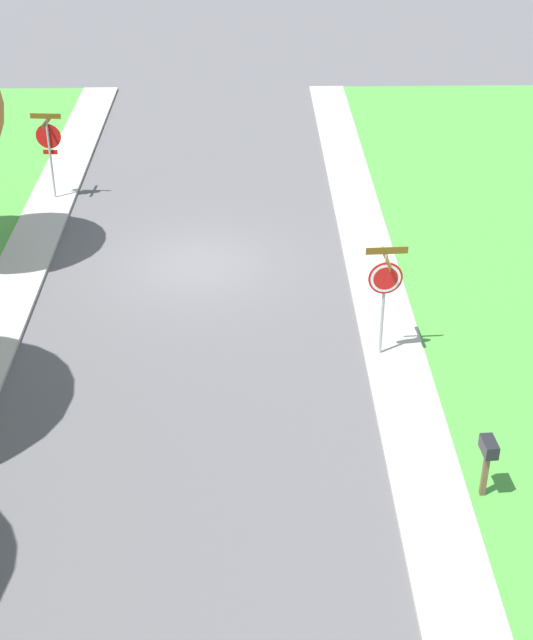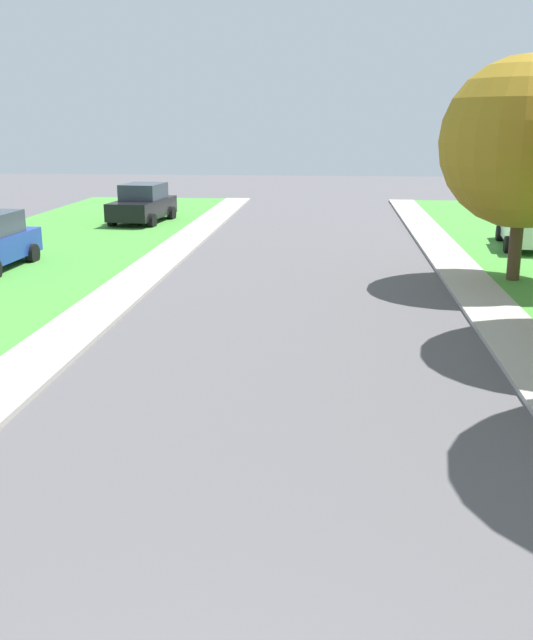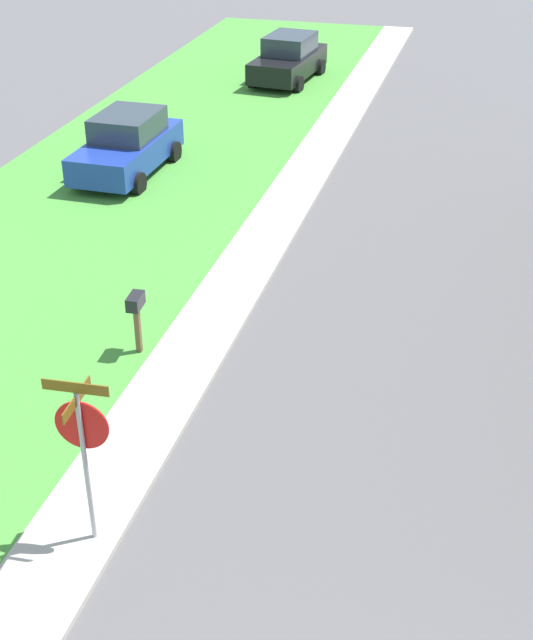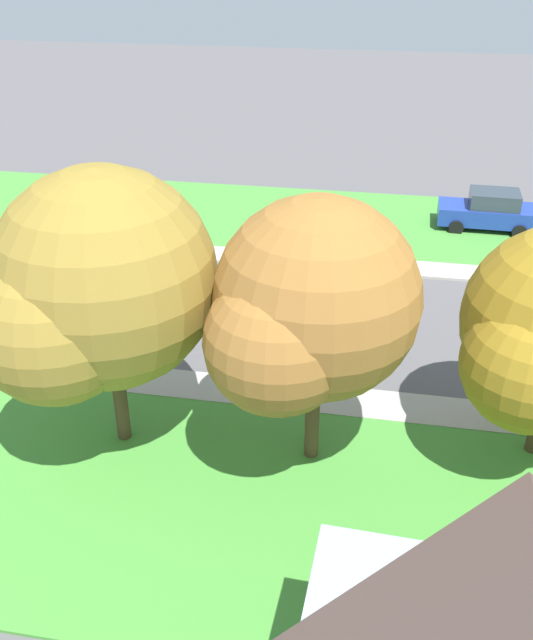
{
  "view_description": "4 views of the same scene",
  "coord_description": "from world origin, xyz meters",
  "px_view_note": "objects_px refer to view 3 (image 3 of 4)",
  "views": [
    {
      "loc": [
        -1.4,
        22.68,
        11.66
      ],
      "look_at": [
        -1.76,
        5.35,
        1.4
      ],
      "focal_mm": 52.75,
      "sensor_mm": 36.0,
      "label": 1
    },
    {
      "loc": [
        0.84,
        -2.51,
        4.41
      ],
      "look_at": [
        -0.16,
        8.48,
        1.4
      ],
      "focal_mm": 40.93,
      "sensor_mm": 36.0,
      "label": 2
    },
    {
      "loc": [
        0.44,
        -3.66,
        9.12
      ],
      "look_at": [
        -3.0,
        9.11,
        1.4
      ],
      "focal_mm": 49.09,
      "sensor_mm": 36.0,
      "label": 3
    },
    {
      "loc": [
        21.36,
        14.11,
        11.99
      ],
      "look_at": [
        2.76,
        10.74,
        1.4
      ],
      "focal_mm": 39.91,
      "sensor_mm": 36.0,
      "label": 4
    }
  ],
  "objects_px": {
    "car_blue_across_road": "(127,145)",
    "mailbox": "(136,309)",
    "car_black_near_corner": "(288,59)",
    "stop_sign_far_corner": "(83,436)"
  },
  "relations": [
    {
      "from": "stop_sign_far_corner",
      "to": "mailbox",
      "type": "bearing_deg",
      "value": 104.96
    },
    {
      "from": "mailbox",
      "to": "stop_sign_far_corner",
      "type": "bearing_deg",
      "value": -75.04
    },
    {
      "from": "stop_sign_far_corner",
      "to": "car_black_near_corner",
      "type": "relative_size",
      "value": 0.62
    },
    {
      "from": "car_black_near_corner",
      "to": "mailbox",
      "type": "xyz_separation_m",
      "value": [
        1.94,
        -19.89,
        0.14
      ]
    },
    {
      "from": "car_black_near_corner",
      "to": "car_blue_across_road",
      "type": "distance_m",
      "value": 11.08
    },
    {
      "from": "car_black_near_corner",
      "to": "mailbox",
      "type": "distance_m",
      "value": 19.98
    },
    {
      "from": "car_blue_across_road",
      "to": "mailbox",
      "type": "relative_size",
      "value": 3.31
    },
    {
      "from": "car_blue_across_road",
      "to": "mailbox",
      "type": "distance_m",
      "value": 9.85
    },
    {
      "from": "stop_sign_far_corner",
      "to": "car_blue_across_road",
      "type": "height_order",
      "value": "stop_sign_far_corner"
    },
    {
      "from": "car_black_near_corner",
      "to": "stop_sign_far_corner",
      "type": "bearing_deg",
      "value": -82.56
    }
  ]
}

